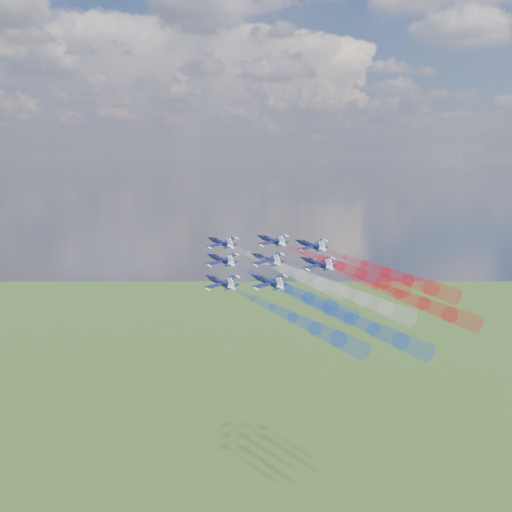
# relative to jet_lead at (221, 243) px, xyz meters

# --- Properties ---
(jet_lead) EXTENTS (17.07, 17.12, 7.71)m
(jet_lead) POSITION_rel_jet_lead_xyz_m (0.00, 0.00, 0.00)
(jet_lead) COLOR black
(trail_lead) EXTENTS (35.75, 32.51, 11.92)m
(trail_lead) POSITION_rel_jet_lead_xyz_m (20.74, -17.87, -4.25)
(trail_lead) COLOR white
(jet_inner_left) EXTENTS (17.07, 17.12, 7.71)m
(jet_inner_left) POSITION_rel_jet_lead_xyz_m (2.49, -12.75, -3.18)
(jet_inner_left) COLOR black
(trail_inner_left) EXTENTS (35.75, 32.51, 11.92)m
(trail_inner_left) POSITION_rel_jet_lead_xyz_m (23.23, -30.63, -7.43)
(trail_inner_left) COLOR blue
(jet_inner_right) EXTENTS (17.07, 17.12, 7.71)m
(jet_inner_right) POSITION_rel_jet_lead_xyz_m (15.56, 0.22, 0.91)
(jet_inner_right) COLOR black
(trail_inner_right) EXTENTS (35.75, 32.51, 11.92)m
(trail_inner_right) POSITION_rel_jet_lead_xyz_m (36.30, -17.65, -3.34)
(trail_inner_right) COLOR red
(jet_outer_left) EXTENTS (17.07, 17.12, 7.71)m
(jet_outer_left) POSITION_rel_jet_lead_xyz_m (4.68, -25.05, -7.28)
(jet_outer_left) COLOR black
(trail_outer_left) EXTENTS (35.75, 32.51, 11.92)m
(trail_outer_left) POSITION_rel_jet_lead_xyz_m (25.41, -42.92, -11.54)
(trail_outer_left) COLOR blue
(jet_center_third) EXTENTS (17.07, 17.12, 7.71)m
(jet_center_third) POSITION_rel_jet_lead_xyz_m (15.54, -13.44, -2.67)
(jet_center_third) COLOR black
(trail_center_third) EXTENTS (35.75, 32.51, 11.92)m
(trail_center_third) POSITION_rel_jet_lead_xyz_m (36.28, -31.31, -6.92)
(trail_center_third) COLOR white
(jet_outer_right) EXTENTS (17.07, 17.12, 7.71)m
(jet_outer_right) POSITION_rel_jet_lead_xyz_m (27.45, -0.74, -0.20)
(jet_outer_right) COLOR black
(trail_outer_right) EXTENTS (35.75, 32.51, 11.92)m
(trail_outer_right) POSITION_rel_jet_lead_xyz_m (48.19, -18.61, -4.45)
(trail_outer_right) COLOR red
(jet_rear_left) EXTENTS (17.07, 17.12, 7.71)m
(jet_rear_left) POSITION_rel_jet_lead_xyz_m (17.76, -27.27, -6.37)
(jet_rear_left) COLOR black
(trail_rear_left) EXTENTS (35.75, 32.51, 11.92)m
(trail_rear_left) POSITION_rel_jet_lead_xyz_m (38.50, -45.14, -10.62)
(trail_rear_left) COLOR blue
(jet_rear_right) EXTENTS (17.07, 17.12, 7.71)m
(jet_rear_right) POSITION_rel_jet_lead_xyz_m (29.94, -13.67, -3.48)
(jet_rear_right) COLOR black
(trail_rear_right) EXTENTS (35.75, 32.51, 11.92)m
(trail_rear_right) POSITION_rel_jet_lead_xyz_m (50.68, -31.54, -7.73)
(trail_rear_right) COLOR red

